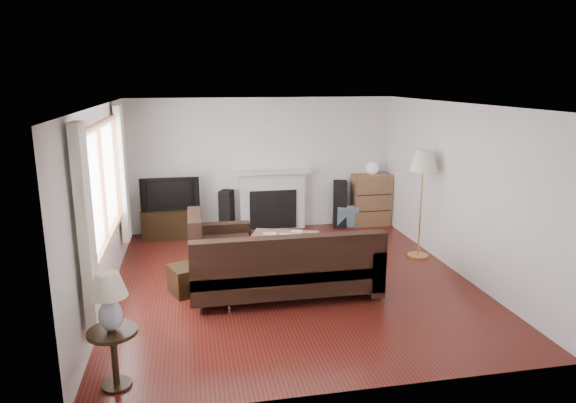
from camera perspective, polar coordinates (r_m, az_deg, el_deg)
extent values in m
cube|color=#561913|center=(7.50, 0.44, -8.73)|extent=(5.10, 5.60, 0.04)
cube|color=white|center=(6.95, 0.48, 10.72)|extent=(5.10, 5.60, 0.04)
cube|color=white|center=(9.78, -2.75, 4.16)|extent=(5.00, 0.04, 2.50)
cube|color=white|center=(4.56, 7.38, -6.98)|extent=(5.00, 0.04, 2.50)
cube|color=white|center=(7.07, -19.81, -0.28)|extent=(0.04, 5.50, 2.50)
cube|color=white|center=(7.99, 18.33, 1.35)|extent=(0.04, 5.50, 2.50)
cube|color=brown|center=(6.81, -19.84, 1.80)|extent=(0.12, 2.74, 1.54)
cube|color=white|center=(5.38, -21.53, -2.98)|extent=(0.10, 0.35, 2.10)
cube|color=white|center=(8.31, -17.90, 2.89)|extent=(0.10, 0.35, 2.10)
cube|color=white|center=(9.83, -1.74, 0.20)|extent=(1.40, 0.26, 1.15)
cube|color=black|center=(9.64, -12.78, -2.32)|extent=(1.06, 0.48, 0.53)
imported|color=black|center=(9.50, -12.96, 0.95)|extent=(1.04, 0.14, 0.60)
cube|color=black|center=(9.68, -6.83, -1.13)|extent=(0.32, 0.34, 0.81)
cube|color=black|center=(10.05, 5.78, -0.27)|extent=(0.31, 0.35, 0.91)
cube|color=brown|center=(10.23, 9.21, 0.17)|extent=(0.74, 0.35, 1.02)
sphere|color=white|center=(10.10, 9.34, 3.67)|extent=(0.25, 0.25, 0.25)
cube|color=black|center=(6.86, -0.37, -6.97)|extent=(2.70, 1.97, 0.87)
cube|color=#A06A4C|center=(8.29, -0.34, -5.00)|extent=(1.18, 0.89, 0.41)
cube|color=black|center=(7.16, -11.03, -8.45)|extent=(0.58, 0.58, 0.38)
cube|color=#C68F44|center=(8.45, 14.55, -0.35)|extent=(0.50, 0.50, 1.75)
cube|color=black|center=(5.28, -18.70, -16.18)|extent=(0.46, 0.46, 0.58)
cube|color=silver|center=(5.03, -19.20, -10.56)|extent=(0.34, 0.34, 0.55)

